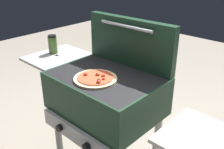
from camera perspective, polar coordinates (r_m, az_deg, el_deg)
grill at (r=1.58m, az=-1.82°, el=-4.79°), size 0.96×0.53×0.90m
grill_lid_open at (r=1.60m, az=3.96°, el=7.18°), size 0.63×0.09×0.30m
pizza_pepperoni at (r=1.44m, az=-3.61°, el=-0.89°), size 0.25×0.25×0.04m
sauce_jar at (r=1.88m, az=-13.03°, el=6.54°), size 0.06×0.06×0.13m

